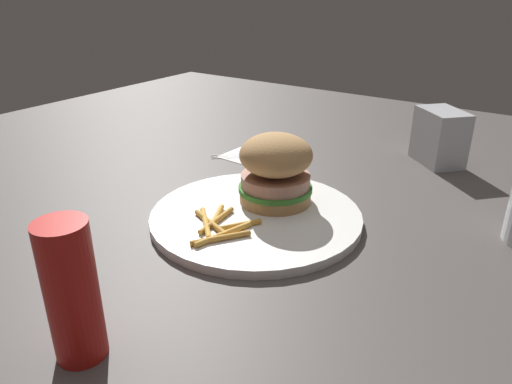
{
  "coord_description": "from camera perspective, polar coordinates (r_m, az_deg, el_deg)",
  "views": [
    {
      "loc": [
        -0.34,
        0.46,
        0.3
      ],
      "look_at": [
        -0.01,
        -0.02,
        0.04
      ],
      "focal_mm": 33.76,
      "sensor_mm": 36.0,
      "label": 1
    }
  ],
  "objects": [
    {
      "name": "napkin_dispenser",
      "position": [
        0.9,
        20.95,
        6.11
      ],
      "size": [
        0.11,
        0.11,
        0.09
      ],
      "primitive_type": "cube",
      "rotation": [
        0.0,
        0.0,
        2.38
      ],
      "color": "#B7BABF",
      "rests_on": "ground_plane"
    },
    {
      "name": "fork",
      "position": [
        0.89,
        0.16,
        4.56
      ],
      "size": [
        0.14,
        0.13,
        0.0
      ],
      "color": "silver",
      "rests_on": "napkin"
    },
    {
      "name": "napkin",
      "position": [
        0.89,
        0.26,
        4.42
      ],
      "size": [
        0.12,
        0.12,
        0.0
      ],
      "primitive_type": "cube",
      "rotation": [
        0.0,
        0.0,
        -0.06
      ],
      "color": "white",
      "rests_on": "ground_plane"
    },
    {
      "name": "fries_pile",
      "position": [
        0.61,
        -4.48,
        -4.02
      ],
      "size": [
        0.1,
        0.1,
        0.01
      ],
      "color": "gold",
      "rests_on": "plate"
    },
    {
      "name": "sandwich",
      "position": [
        0.66,
        2.35,
        2.79
      ],
      "size": [
        0.1,
        0.1,
        0.1
      ],
      "color": "tan",
      "rests_on": "plate"
    },
    {
      "name": "plate",
      "position": [
        0.65,
        0.0,
        -2.9
      ],
      "size": [
        0.28,
        0.28,
        0.01
      ],
      "primitive_type": "cylinder",
      "color": "white",
      "rests_on": "ground_plane"
    },
    {
      "name": "ketchup_bottle",
      "position": [
        0.43,
        -20.99,
        -11.03
      ],
      "size": [
        0.04,
        0.04,
        0.13
      ],
      "primitive_type": "cylinder",
      "color": "#B21914",
      "rests_on": "ground_plane"
    },
    {
      "name": "ground_plane",
      "position": [
        0.65,
        -1.85,
        -3.62
      ],
      "size": [
        1.6,
        1.6,
        0.0
      ],
      "primitive_type": "plane",
      "color": "#47423F"
    }
  ]
}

